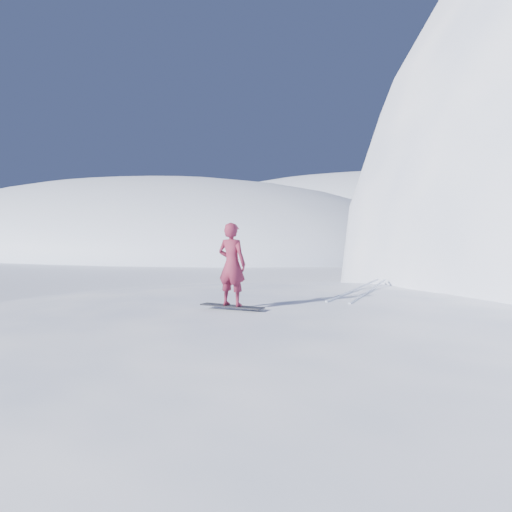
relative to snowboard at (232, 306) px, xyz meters
The scene contains 9 objects.
ground 2.90m from the snowboard, 11.57° to the right, with size 400.00×400.00×0.00m, color white.
near_ridge 4.43m from the snowboard, 46.10° to the left, with size 36.00×28.00×4.80m, color white.
far_ridge_a 90.82m from the snowboard, 138.91° to the left, with size 120.00×70.00×28.00m, color white.
far_ridge_c 116.24m from the snowboard, 109.31° to the left, with size 140.00×90.00×36.00m, color white.
wind_bumps 3.18m from the snowboard, 60.45° to the left, with size 16.00×14.40×1.00m.
snowboard is the anchor object (origin of this frame).
snowboarder 0.94m from the snowboard, ahead, with size 0.68×0.45×1.86m, color maroon.
vapor_plume 73.16m from the snowboard, 140.83° to the left, with size 10.80×8.64×7.56m, color white.
board_tracks 4.99m from the snowboard, 75.17° to the left, with size 1.43×5.96×0.04m.
Camera 1 is at (4.94, -8.74, 4.13)m, focal length 35.00 mm.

